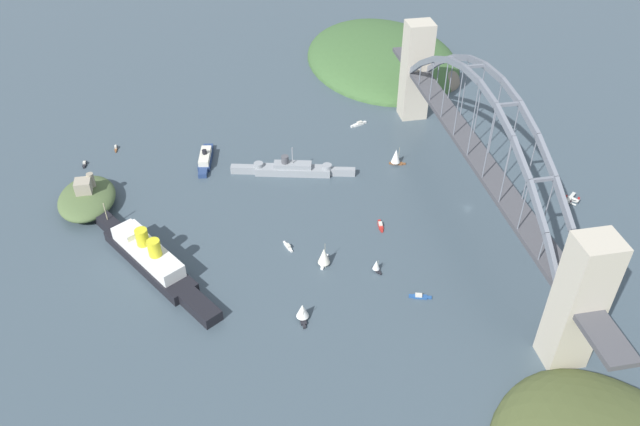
# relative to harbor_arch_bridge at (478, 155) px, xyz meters

# --- Properties ---
(ground_plane) EXTENTS (1400.00, 1400.00, 0.00)m
(ground_plane) POSITION_rel_harbor_arch_bridge_xyz_m (-0.00, 0.00, -33.11)
(ground_plane) COLOR #3D4C56
(harbor_arch_bridge) EXTENTS (261.33, 16.08, 74.29)m
(harbor_arch_bridge) POSITION_rel_harbor_arch_bridge_xyz_m (0.00, 0.00, 0.00)
(harbor_arch_bridge) COLOR #BCB29E
(harbor_arch_bridge) RESTS_ON ground
(headland_east_shore) EXTENTS (147.76, 110.41, 30.45)m
(headland_east_shore) POSITION_rel_harbor_arch_bridge_xyz_m (182.32, -4.57, -33.11)
(headland_east_shore) COLOR #3D6033
(headland_east_shore) RESTS_ON ground
(ocean_liner) EXTENTS (90.20, 62.43, 20.07)m
(ocean_liner) POSITION_rel_harbor_arch_bridge_xyz_m (-14.50, 162.71, -27.45)
(ocean_liner) COLOR black
(ocean_liner) RESTS_ON ground
(naval_cruiser) EXTENTS (19.70, 69.00, 17.30)m
(naval_cruiser) POSITION_rel_harbor_arch_bridge_xyz_m (48.16, 86.17, -29.94)
(naval_cruiser) COLOR gray
(naval_cruiser) RESTS_ON ground
(harbor_ferry_steamer) EXTENTS (32.73, 10.09, 8.40)m
(harbor_ferry_steamer) POSITION_rel_harbor_arch_bridge_xyz_m (68.99, 133.38, -30.51)
(harbor_ferry_steamer) COLOR navy
(harbor_ferry_steamer) RESTS_ON ground
(fort_island_mid_harbor) EXTENTS (40.22, 29.23, 16.95)m
(fort_island_mid_harbor) POSITION_rel_harbor_arch_bridge_xyz_m (38.83, 195.91, -27.97)
(fort_island_mid_harbor) COLOR #4C6038
(fort_island_mid_harbor) RESTS_ON ground
(seaplane_taxiing_near_bridge) EXTENTS (8.48, 8.60, 4.95)m
(seaplane_taxiing_near_bridge) POSITION_rel_harbor_arch_bridge_xyz_m (-5.78, -55.50, -31.08)
(seaplane_taxiing_near_bridge) COLOR #B7B7B2
(seaplane_taxiing_near_bridge) RESTS_ON ground
(small_boat_0) EXTENTS (5.42, 11.10, 2.33)m
(small_boat_0) POSITION_rel_harbor_arch_bridge_xyz_m (93.69, 36.41, -32.25)
(small_boat_0) COLOR silver
(small_boat_0) RESTS_ON ground
(small_boat_1) EXTENTS (9.41, 2.77, 1.84)m
(small_boat_1) POSITION_rel_harbor_arch_bridge_xyz_m (-6.48, 49.18, -32.44)
(small_boat_1) COLOR #B2231E
(small_boat_1) RESTS_ON ground
(small_boat_2) EXTENTS (6.03, 4.56, 7.03)m
(small_boat_2) POSITION_rel_harbor_arch_bridge_xyz_m (-37.38, 59.63, -29.83)
(small_boat_2) COLOR black
(small_boat_2) RESTS_ON ground
(small_boat_3) EXTENTS (9.96, 7.69, 11.48)m
(small_boat_3) POSITION_rel_harbor_arch_bridge_xyz_m (-28.81, 82.66, -27.76)
(small_boat_3) COLOR silver
(small_boat_3) RESTS_ON ground
(small_boat_4) EXTENTS (4.27, 10.04, 1.92)m
(small_boat_4) POSITION_rel_harbor_arch_bridge_xyz_m (-57.77, 45.02, -32.43)
(small_boat_4) COLOR #234C8C
(small_boat_4) RESTS_ON ground
(small_boat_5) EXTENTS (6.45, 9.50, 11.39)m
(small_boat_5) POSITION_rel_harbor_arch_bridge_xyz_m (46.79, 26.00, -27.82)
(small_boat_5) COLOR brown
(small_boat_5) RESTS_ON ground
(small_boat_6) EXTENTS (8.49, 3.73, 2.16)m
(small_boat_6) POSITION_rel_harbor_arch_bridge_xyz_m (-13.87, 97.49, -32.35)
(small_boat_6) COLOR silver
(small_boat_6) RESTS_ON ground
(small_boat_7) EXTENTS (7.77, 1.59, 2.20)m
(small_boat_7) POSITION_rel_harbor_arch_bridge_xyz_m (93.08, 185.49, -32.34)
(small_boat_7) COLOR brown
(small_boat_7) RESTS_ON ground
(small_boat_8) EXTENTS (7.29, 1.94, 2.01)m
(small_boat_8) POSITION_rel_harbor_arch_bridge_xyz_m (79.04, 202.06, -32.39)
(small_boat_8) COLOR black
(small_boat_8) RESTS_ON ground
(small_boat_9) EXTENTS (9.97, 5.62, 9.39)m
(small_boat_9) POSITION_rel_harbor_arch_bridge_xyz_m (-60.32, 98.08, -28.72)
(small_boat_9) COLOR black
(small_boat_9) RESTS_ON ground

